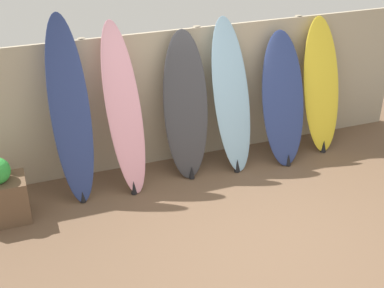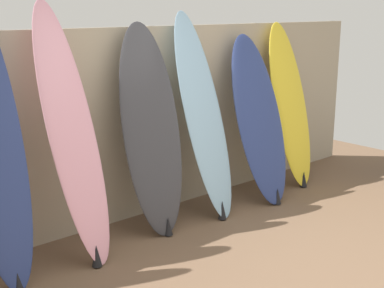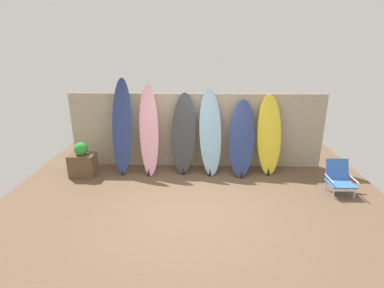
{
  "view_description": "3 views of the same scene",
  "coord_description": "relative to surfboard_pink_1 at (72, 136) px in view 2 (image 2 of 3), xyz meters",
  "views": [
    {
      "loc": [
        -2.28,
        -4.09,
        3.71
      ],
      "look_at": [
        -0.46,
        0.96,
        0.77
      ],
      "focal_mm": 50.0,
      "sensor_mm": 36.0,
      "label": 1
    },
    {
      "loc": [
        -3.04,
        -2.03,
        1.97
      ],
      "look_at": [
        -0.39,
        0.98,
        0.94
      ],
      "focal_mm": 50.0,
      "sensor_mm": 36.0,
      "label": 2
    },
    {
      "loc": [
        0.08,
        -4.97,
        2.9
      ],
      "look_at": [
        -0.08,
        0.95,
        0.91
      ],
      "focal_mm": 28.0,
      "sensor_mm": 36.0,
      "label": 3
    }
  ],
  "objects": [
    {
      "name": "surfboard_navy_4",
      "position": [
        2.12,
        -0.04,
        -0.16
      ],
      "size": [
        0.65,
        0.73,
        1.71
      ],
      "color": "navy",
      "rests_on": "ground"
    },
    {
      "name": "ground",
      "position": [
        1.09,
        -1.59,
        -1.0
      ],
      "size": [
        7.68,
        7.68,
        0.0
      ],
      "primitive_type": "plane",
      "color": "brown"
    },
    {
      "name": "surfboard_yellow_5",
      "position": [
        2.76,
        0.07,
        -0.1
      ],
      "size": [
        0.58,
        0.58,
        1.82
      ],
      "color": "yellow",
      "rests_on": "ground"
    },
    {
      "name": "surfboard_charcoal_2",
      "position": [
        0.79,
        0.03,
        -0.08
      ],
      "size": [
        0.62,
        0.59,
        1.86
      ],
      "color": "#38383D",
      "rests_on": "ground"
    },
    {
      "name": "surfboard_skyblue_3",
      "position": [
        1.41,
        0.03,
        -0.05
      ],
      "size": [
        0.59,
        0.7,
        1.95
      ],
      "color": "#8CB7D6",
      "rests_on": "ground"
    },
    {
      "name": "fence_back",
      "position": [
        1.09,
        0.41,
        -0.1
      ],
      "size": [
        6.08,
        0.11,
        1.8
      ],
      "color": "tan",
      "rests_on": "ground"
    },
    {
      "name": "surfboard_pink_1",
      "position": [
        0.0,
        0.0,
        0.0
      ],
      "size": [
        0.52,
        0.72,
        2.04
      ],
      "color": "pink",
      "rests_on": "ground"
    }
  ]
}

